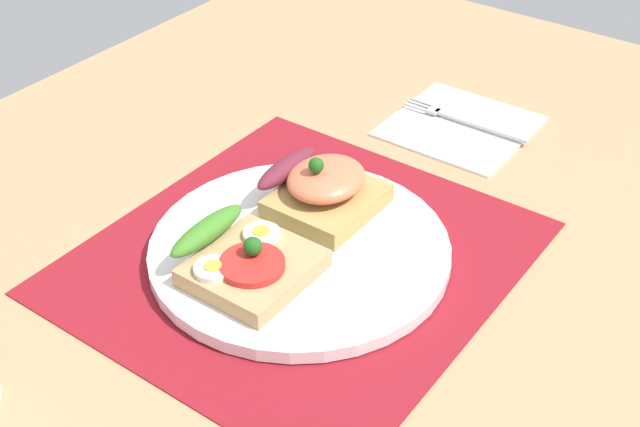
{
  "coord_description": "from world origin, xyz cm",
  "views": [
    {
      "loc": [
        -46.3,
        -35.63,
        47.31
      ],
      "look_at": [
        3.0,
        0.0,
        3.01
      ],
      "focal_mm": 48.35,
      "sensor_mm": 36.0,
      "label": 1
    }
  ],
  "objects_px": {
    "plate": "(300,250)",
    "sandwich_egg_tomato": "(245,260)",
    "napkin": "(460,125)",
    "fork": "(461,119)",
    "sandwich_salmon": "(322,188)"
  },
  "relations": [
    {
      "from": "sandwich_egg_tomato",
      "to": "fork",
      "type": "distance_m",
      "value": 0.34
    },
    {
      "from": "plate",
      "to": "napkin",
      "type": "relative_size",
      "value": 1.81
    },
    {
      "from": "napkin",
      "to": "fork",
      "type": "xyz_separation_m",
      "value": [
        0.01,
        0.0,
        0.0
      ]
    },
    {
      "from": "sandwich_egg_tomato",
      "to": "sandwich_salmon",
      "type": "height_order",
      "value": "sandwich_salmon"
    },
    {
      "from": "sandwich_egg_tomato",
      "to": "napkin",
      "type": "height_order",
      "value": "sandwich_egg_tomato"
    },
    {
      "from": "plate",
      "to": "napkin",
      "type": "distance_m",
      "value": 0.28
    },
    {
      "from": "plate",
      "to": "sandwich_egg_tomato",
      "type": "bearing_deg",
      "value": 166.5
    },
    {
      "from": "napkin",
      "to": "sandwich_egg_tomato",
      "type": "bearing_deg",
      "value": 176.75
    },
    {
      "from": "fork",
      "to": "sandwich_egg_tomato",
      "type": "bearing_deg",
      "value": 177.03
    },
    {
      "from": "sandwich_salmon",
      "to": "napkin",
      "type": "distance_m",
      "value": 0.23
    },
    {
      "from": "sandwich_salmon",
      "to": "napkin",
      "type": "xyz_separation_m",
      "value": [
        0.22,
        -0.02,
        -0.03
      ]
    },
    {
      "from": "napkin",
      "to": "fork",
      "type": "distance_m",
      "value": 0.01
    },
    {
      "from": "plate",
      "to": "sandwich_egg_tomato",
      "type": "height_order",
      "value": "sandwich_egg_tomato"
    },
    {
      "from": "plate",
      "to": "sandwich_salmon",
      "type": "distance_m",
      "value": 0.07
    },
    {
      "from": "sandwich_egg_tomato",
      "to": "sandwich_salmon",
      "type": "distance_m",
      "value": 0.11
    }
  ]
}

